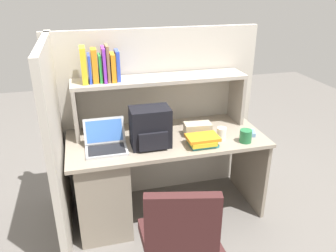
% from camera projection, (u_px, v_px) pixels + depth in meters
% --- Properties ---
extents(ground_plane, '(8.00, 8.00, 0.00)m').
position_uv_depth(ground_plane, '(167.00, 209.00, 3.05)').
color(ground_plane, slate).
extents(desk, '(1.60, 0.70, 0.73)m').
position_uv_depth(desk, '(121.00, 177.00, 2.80)').
color(desk, gray).
rests_on(desk, ground_plane).
extents(cubicle_partition_rear, '(1.84, 0.05, 1.55)m').
position_uv_depth(cubicle_partition_rear, '(156.00, 115.00, 3.07)').
color(cubicle_partition_rear, '#BCB5A8').
rests_on(cubicle_partition_rear, ground_plane).
extents(cubicle_partition_left, '(0.05, 1.06, 1.55)m').
position_uv_depth(cubicle_partition_left, '(57.00, 147.00, 2.49)').
color(cubicle_partition_left, '#BCB5A8').
rests_on(cubicle_partition_left, ground_plane).
extents(overhead_hutch, '(1.44, 0.28, 0.45)m').
position_uv_depth(overhead_hutch, '(160.00, 89.00, 2.79)').
color(overhead_hutch, gray).
rests_on(overhead_hutch, desk).
extents(reference_books_on_shelf, '(0.29, 0.18, 0.28)m').
position_uv_depth(reference_books_on_shelf, '(100.00, 66.00, 2.59)').
color(reference_books_on_shelf, yellow).
rests_on(reference_books_on_shelf, overhead_hutch).
extents(laptop, '(0.31, 0.27, 0.22)m').
position_uv_depth(laptop, '(106.00, 143.00, 2.54)').
color(laptop, '#B7BABF').
rests_on(laptop, desk).
extents(backpack, '(0.30, 0.22, 0.31)m').
position_uv_depth(backpack, '(150.00, 128.00, 2.55)').
color(backpack, black).
rests_on(backpack, desk).
extents(computer_mouse, '(0.09, 0.12, 0.03)m').
position_uv_depth(computer_mouse, '(251.00, 133.00, 2.79)').
color(computer_mouse, '#7299C6').
rests_on(computer_mouse, desk).
extents(paper_cup, '(0.08, 0.08, 0.10)m').
position_uv_depth(paper_cup, '(222.00, 133.00, 2.70)').
color(paper_cup, white).
rests_on(paper_cup, desk).
extents(tissue_box, '(0.23, 0.14, 0.10)m').
position_uv_depth(tissue_box, '(198.00, 129.00, 2.78)').
color(tissue_box, '#BFB299').
rests_on(tissue_box, desk).
extents(snack_canister, '(0.10, 0.10, 0.10)m').
position_uv_depth(snack_canister, '(246.00, 136.00, 2.65)').
color(snack_canister, '#26723F').
rests_on(snack_canister, desk).
extents(desk_book_stack, '(0.25, 0.19, 0.08)m').
position_uv_depth(desk_book_stack, '(202.00, 140.00, 2.60)').
color(desk_book_stack, teal).
rests_on(desk_book_stack, desk).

